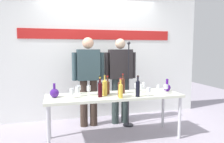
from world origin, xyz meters
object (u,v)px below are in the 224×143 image
at_px(wine_glass_left_0, 89,88).
at_px(wine_glass_right_2, 144,85).
at_px(wine_glass_left_2, 78,89).
at_px(wine_glass_left_3, 79,88).
at_px(wine_glass_right_3, 166,87).
at_px(wine_bottle_0, 121,90).
at_px(wine_bottle_3, 123,85).
at_px(wine_bottle_4, 120,88).
at_px(wine_bottle_2, 105,87).
at_px(wine_glass_left_1, 72,91).
at_px(presenter_right, 120,75).
at_px(wine_bottle_6, 100,87).
at_px(display_table, 114,98).
at_px(decanter_blue_right, 167,87).
at_px(wine_glass_right_4, 158,87).
at_px(wine_bottle_7, 138,88).
at_px(wine_glass_right_5, 148,90).
at_px(wine_glass_right_1, 141,87).
at_px(wine_bottle_1, 100,89).
at_px(presenter_left, 88,76).
at_px(wine_glass_right_0, 136,86).
at_px(microphone_stand, 128,98).
at_px(decanter_blue_left, 54,93).
at_px(wine_bottle_5, 108,87).

relative_size(wine_glass_left_0, wine_glass_right_2, 1.10).
bearing_deg(wine_glass_left_2, wine_glass_left_3, 78.62).
bearing_deg(wine_glass_right_3, wine_bottle_0, -171.94).
height_order(wine_bottle_3, wine_bottle_4, wine_bottle_3).
height_order(wine_bottle_2, wine_glass_left_1, wine_bottle_2).
relative_size(presenter_right, wine_bottle_6, 5.47).
height_order(presenter_right, wine_glass_left_0, presenter_right).
height_order(display_table, wine_glass_left_1, wine_glass_left_1).
xyz_separation_m(decanter_blue_right, wine_glass_right_4, (-0.22, -0.10, 0.02)).
height_order(wine_bottle_0, wine_bottle_7, wine_bottle_7).
xyz_separation_m(decanter_blue_right, wine_glass_left_2, (-1.55, -0.01, 0.04)).
relative_size(wine_glass_right_4, wine_glass_right_5, 1.02).
bearing_deg(wine_glass_right_1, wine_glass_right_5, -87.97).
bearing_deg(wine_bottle_4, wine_glass_right_4, 8.40).
distance_m(display_table, wine_bottle_1, 0.33).
xyz_separation_m(wine_bottle_4, wine_glass_right_5, (0.45, -0.06, -0.03)).
bearing_deg(wine_bottle_1, wine_bottle_6, 80.37).
bearing_deg(wine_bottle_4, wine_glass_right_1, 26.61).
bearing_deg(decanter_blue_right, presenter_right, 134.65).
height_order(wine_bottle_2, wine_bottle_7, wine_bottle_7).
height_order(presenter_left, wine_glass_right_2, presenter_left).
height_order(wine_glass_right_0, microphone_stand, microphone_stand).
height_order(wine_glass_right_2, microphone_stand, microphone_stand).
bearing_deg(wine_bottle_6, wine_glass_left_3, 151.07).
xyz_separation_m(display_table, wine_glass_left_0, (-0.41, 0.06, 0.17)).
bearing_deg(display_table, wine_bottle_0, -84.59).
xyz_separation_m(presenter_right, microphone_stand, (0.10, -0.19, -0.42)).
height_order(display_table, wine_glass_left_0, wine_glass_left_0).
bearing_deg(presenter_right, wine_glass_right_2, -57.25).
height_order(display_table, wine_glass_right_1, wine_glass_right_1).
height_order(decanter_blue_right, wine_glass_left_2, decanter_blue_right).
bearing_deg(wine_bottle_1, presenter_left, 94.01).
xyz_separation_m(presenter_right, wine_glass_right_2, (0.30, -0.46, -0.13)).
relative_size(presenter_right, wine_bottle_3, 5.11).
relative_size(wine_bottle_6, wine_glass_right_0, 2.05).
bearing_deg(microphone_stand, presenter_left, 165.38).
height_order(wine_bottle_7, wine_glass_right_0, wine_bottle_7).
height_order(decanter_blue_left, wine_glass_right_5, decanter_blue_left).
distance_m(display_table, wine_glass_left_3, 0.61).
distance_m(wine_bottle_1, wine_glass_right_1, 0.75).
bearing_deg(wine_bottle_0, wine_bottle_6, 130.35).
relative_size(wine_glass_left_0, microphone_stand, 0.10).
distance_m(wine_bottle_2, microphone_stand, 0.85).
bearing_deg(wine_bottle_0, display_table, 95.41).
bearing_deg(wine_glass_right_0, wine_glass_right_5, -81.86).
bearing_deg(wine_glass_left_2, display_table, -3.06).
height_order(wine_bottle_5, wine_glass_left_1, wine_bottle_5).
bearing_deg(wine_bottle_2, wine_glass_right_0, 16.70).
distance_m(decanter_blue_left, presenter_left, 0.92).
bearing_deg(wine_glass_left_0, wine_bottle_5, 2.00).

